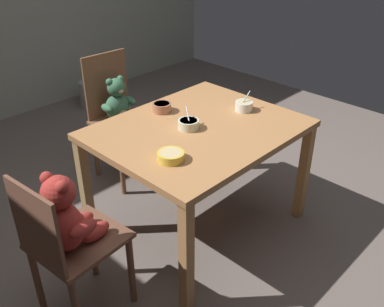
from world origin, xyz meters
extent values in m
cube|color=#6C5F59|center=(0.00, 0.00, -0.02)|extent=(5.20, 5.20, 0.04)
cube|color=#B47A48|center=(0.00, 0.00, 0.71)|extent=(1.18, 0.96, 0.04)
cube|color=#B77E4C|center=(-0.55, -0.44, 0.34)|extent=(0.06, 0.06, 0.69)
cube|color=#B9824A|center=(0.55, -0.44, 0.34)|extent=(0.06, 0.06, 0.69)
cube|color=tan|center=(-0.55, 0.44, 0.34)|extent=(0.06, 0.06, 0.69)
cube|color=tan|center=(0.55, 0.44, 0.34)|extent=(0.06, 0.06, 0.69)
cube|color=brown|center=(0.05, 0.80, 0.46)|extent=(0.42, 0.44, 0.02)
cube|color=brown|center=(0.06, 1.00, 0.71)|extent=(0.36, 0.04, 0.48)
cylinder|color=brown|center=(-0.13, 0.63, 0.22)|extent=(0.04, 0.04, 0.45)
cylinder|color=brown|center=(0.21, 0.61, 0.22)|extent=(0.04, 0.04, 0.45)
cylinder|color=brown|center=(-0.11, 0.98, 0.22)|extent=(0.04, 0.04, 0.45)
cylinder|color=brown|center=(0.23, 0.97, 0.22)|extent=(0.04, 0.04, 0.45)
ellipsoid|color=#3C704E|center=(0.05, 0.87, 0.57)|extent=(0.19, 0.16, 0.21)
ellipsoid|color=beige|center=(0.05, 0.82, 0.56)|extent=(0.10, 0.06, 0.12)
sphere|color=#3C704E|center=(0.05, 0.86, 0.73)|extent=(0.13, 0.13, 0.13)
ellipsoid|color=beige|center=(0.05, 0.81, 0.72)|extent=(0.06, 0.05, 0.04)
sphere|color=#3C704E|center=(0.01, 0.87, 0.78)|extent=(0.05, 0.05, 0.05)
sphere|color=#3C704E|center=(0.10, 0.87, 0.78)|extent=(0.05, 0.05, 0.05)
ellipsoid|color=#3C704E|center=(-0.05, 0.85, 0.60)|extent=(0.06, 0.12, 0.06)
ellipsoid|color=#3C704E|center=(0.15, 0.84, 0.60)|extent=(0.06, 0.12, 0.06)
ellipsoid|color=#3C704E|center=(0.00, 0.77, 0.50)|extent=(0.07, 0.14, 0.06)
ellipsoid|color=#3C704E|center=(0.10, 0.76, 0.50)|extent=(0.07, 0.14, 0.06)
cube|color=brown|center=(-0.91, -0.06, 0.46)|extent=(0.44, 0.41, 0.02)
cube|color=brown|center=(-1.10, -0.08, 0.67)|extent=(0.05, 0.34, 0.40)
cylinder|color=brown|center=(-0.72, -0.20, 0.22)|extent=(0.04, 0.04, 0.45)
cylinder|color=brown|center=(-0.75, 0.11, 0.22)|extent=(0.04, 0.04, 0.45)
cylinder|color=brown|center=(-1.10, 0.08, 0.22)|extent=(0.04, 0.04, 0.45)
ellipsoid|color=#B1332D|center=(-0.98, -0.07, 0.59)|extent=(0.20, 0.23, 0.25)
ellipsoid|color=beige|center=(-0.92, -0.06, 0.58)|extent=(0.08, 0.13, 0.15)
sphere|color=#B1332D|center=(-0.97, -0.07, 0.78)|extent=(0.16, 0.16, 0.16)
ellipsoid|color=beige|center=(-0.91, -0.06, 0.77)|extent=(0.06, 0.07, 0.05)
sphere|color=#B1332D|center=(-0.97, -0.12, 0.84)|extent=(0.06, 0.06, 0.06)
sphere|color=#B1332D|center=(-0.98, -0.01, 0.84)|extent=(0.06, 0.06, 0.06)
ellipsoid|color=#B1332D|center=(-0.94, -0.19, 0.63)|extent=(0.15, 0.08, 0.07)
ellipsoid|color=#B1332D|center=(-0.96, 0.06, 0.63)|extent=(0.15, 0.08, 0.07)
ellipsoid|color=#B1332D|center=(-0.84, -0.12, 0.51)|extent=(0.17, 0.09, 0.08)
ellipsoid|color=#B1332D|center=(-0.85, 0.00, 0.51)|extent=(0.17, 0.09, 0.08)
cylinder|color=white|center=(0.37, -0.05, 0.76)|extent=(0.11, 0.11, 0.06)
cylinder|color=white|center=(0.37, -0.05, 0.73)|extent=(0.06, 0.06, 0.01)
cylinder|color=#C9BB89|center=(0.37, -0.05, 0.78)|extent=(0.09, 0.09, 0.01)
cylinder|color=#BCBCC1|center=(0.40, -0.05, 0.81)|extent=(0.08, 0.01, 0.06)
ellipsoid|color=#BCBCC1|center=(0.37, -0.05, 0.78)|extent=(0.03, 0.02, 0.01)
cylinder|color=yellow|center=(-0.38, -0.16, 0.75)|extent=(0.14, 0.14, 0.05)
cylinder|color=yellow|center=(-0.38, -0.16, 0.73)|extent=(0.08, 0.08, 0.01)
cylinder|color=#D4BB85|center=(-0.38, -0.16, 0.77)|extent=(0.12, 0.12, 0.01)
cylinder|color=#B27053|center=(0.00, 0.32, 0.76)|extent=(0.12, 0.12, 0.06)
cylinder|color=#B27053|center=(0.00, 0.32, 0.73)|extent=(0.07, 0.07, 0.01)
cylinder|color=beige|center=(0.00, 0.32, 0.78)|extent=(0.10, 0.10, 0.01)
cylinder|color=beige|center=(-0.05, 0.03, 0.75)|extent=(0.13, 0.13, 0.05)
cylinder|color=beige|center=(-0.05, 0.03, 0.73)|extent=(0.07, 0.07, 0.01)
cylinder|color=beige|center=(-0.05, 0.03, 0.78)|extent=(0.10, 0.10, 0.01)
cylinder|color=#BCBCC1|center=(-0.04, 0.05, 0.81)|extent=(0.06, 0.08, 0.06)
ellipsoid|color=#BCBCC1|center=(-0.06, 0.02, 0.77)|extent=(0.04, 0.04, 0.01)
cylinder|color=#93969B|center=(0.64, 2.15, 0.14)|extent=(0.24, 0.24, 0.28)
camera|label=1|loc=(-1.68, -1.57, 1.87)|focal=40.44mm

